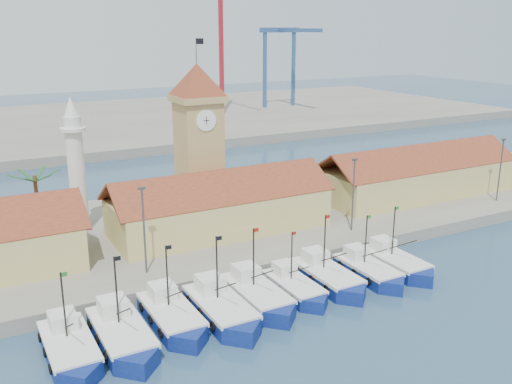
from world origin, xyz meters
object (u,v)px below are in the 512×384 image
minaret (76,165)px  boat_0 (70,350)px  boat_4 (258,297)px  clock_tower (199,138)px

minaret → boat_0: bearing=-104.2°
boat_0 → boat_4: boat_4 is taller
boat_4 → minaret: size_ratio=0.64×
boat_0 → minaret: (6.59, 25.99, 8.95)m
boat_4 → clock_tower: (3.98, 23.02, 11.15)m
boat_0 → clock_tower: (21.59, 23.99, 11.18)m
clock_tower → minaret: size_ratio=1.39×
boat_0 → minaret: minaret is taller
boat_0 → boat_4: bearing=3.1°
boat_4 → clock_tower: bearing=80.2°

